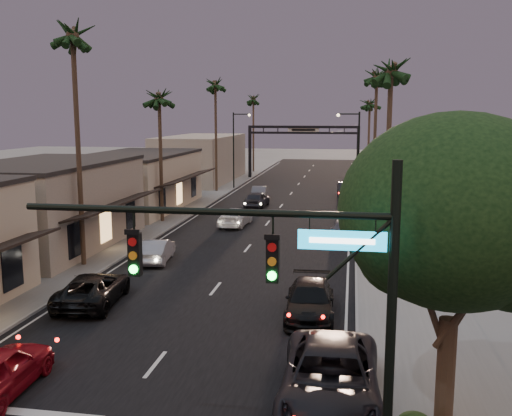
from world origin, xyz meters
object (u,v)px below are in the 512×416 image
(palm_rc, at_px, (370,100))
(oncoming_silver, at_px, (157,250))
(palm_rb, at_px, (377,72))
(oncoming_pickup, at_px, (93,289))
(arch, at_px, (303,139))
(palm_lc, at_px, (159,93))
(palm_ld, at_px, (215,81))
(traffic_signal, at_px, (304,282))
(curbside_black, at_px, (310,301))
(streetlight_right, at_px, (355,152))
(streetlight_left, at_px, (236,144))
(palm_ra, at_px, (391,63))
(curbside_near, at_px, (330,379))
(palm_far, at_px, (253,97))
(corner_tree, at_px, (458,219))
(palm_lb, at_px, (72,28))

(palm_rc, bearing_deg, oncoming_silver, -108.34)
(palm_rb, relative_size, oncoming_pickup, 2.69)
(arch, distance_m, palm_lc, 35.41)
(oncoming_pickup, bearing_deg, palm_rb, -122.34)
(arch, height_order, palm_ld, palm_ld)
(traffic_signal, bearing_deg, palm_rc, 87.22)
(traffic_signal, relative_size, curbside_black, 1.67)
(streetlight_right, relative_size, streetlight_left, 1.00)
(arch, xyz_separation_m, curbside_black, (5.02, -54.26, -4.79))
(palm_ld, relative_size, palm_ra, 1.08)
(traffic_signal, bearing_deg, palm_rb, 85.84)
(oncoming_silver, distance_m, curbside_black, 12.63)
(traffic_signal, distance_m, oncoming_pickup, 16.53)
(streetlight_left, bearing_deg, curbside_near, -75.27)
(palm_ld, relative_size, palm_far, 1.08)
(palm_ra, xyz_separation_m, oncoming_silver, (-13.34, -0.24, -10.75))
(palm_ld, xyz_separation_m, palm_far, (0.30, 23.00, -0.97))
(corner_tree, relative_size, palm_far, 0.67)
(traffic_signal, xyz_separation_m, arch, (-5.69, 66.00, 0.45))
(palm_lb, xyz_separation_m, palm_rc, (17.20, 42.00, -2.92))
(arch, distance_m, palm_far, 12.96)
(arch, bearing_deg, palm_rc, -34.89)
(oncoming_silver, bearing_deg, oncoming_pickup, 80.26)
(palm_ra, relative_size, curbside_near, 2.05)
(streetlight_left, xyz_separation_m, oncoming_pickup, (1.86, -42.22, -4.59))
(palm_lc, bearing_deg, curbside_black, -56.09)
(arch, distance_m, oncoming_pickup, 54.66)
(streetlight_right, height_order, palm_lc, palm_lc)
(streetlight_right, relative_size, oncoming_silver, 2.15)
(traffic_signal, relative_size, palm_lb, 0.56)
(palm_far, bearing_deg, curbside_near, -78.28)
(palm_rc, distance_m, oncoming_pickup, 51.05)
(streetlight_left, relative_size, palm_ld, 0.63)
(palm_far, bearing_deg, streetlight_right, -65.24)
(oncoming_silver, distance_m, curbside_near, 19.11)
(streetlight_right, xyz_separation_m, palm_rc, (1.68, 19.00, 5.14))
(palm_lb, relative_size, palm_lc, 1.25)
(palm_ld, distance_m, palm_far, 23.02)
(palm_rb, bearing_deg, palm_ra, -90.00)
(corner_tree, bearing_deg, palm_ld, 110.81)
(traffic_signal, relative_size, palm_lc, 0.70)
(traffic_signal, height_order, palm_rc, palm_rc)
(streetlight_left, distance_m, palm_lc, 22.65)
(palm_ld, bearing_deg, arch, 60.17)
(corner_tree, distance_m, palm_lb, 24.36)
(corner_tree, distance_m, palm_rb, 37.12)
(palm_ra, height_order, palm_rb, palm_rb)
(arch, xyz_separation_m, oncoming_silver, (-4.74, -46.24, -4.84))
(palm_ra, bearing_deg, palm_rc, 90.00)
(palm_ra, height_order, palm_far, same)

